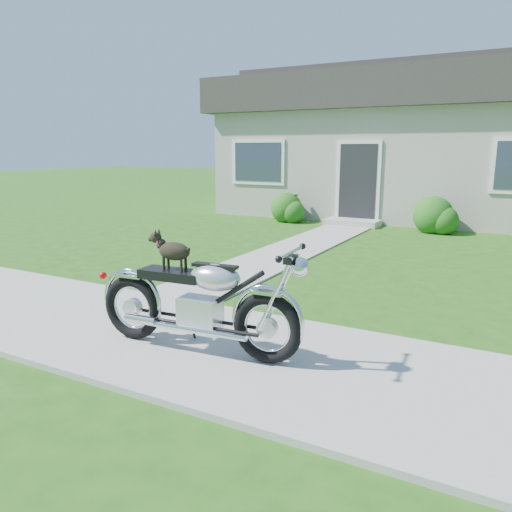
% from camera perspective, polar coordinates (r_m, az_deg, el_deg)
% --- Properties ---
extents(ground, '(80.00, 80.00, 0.00)m').
position_cam_1_polar(ground, '(5.08, -3.29, -10.66)').
color(ground, '#235114').
rests_on(ground, ground).
extents(sidewalk, '(24.00, 2.20, 0.04)m').
position_cam_1_polar(sidewalk, '(5.07, -3.29, -10.45)').
color(sidewalk, '#9E9B93').
rests_on(sidewalk, ground).
extents(walkway, '(1.20, 8.00, 0.03)m').
position_cam_1_polar(walkway, '(10.01, 4.52, 0.84)').
color(walkway, '#9E9B93').
rests_on(walkway, ground).
extents(house, '(12.60, 7.03, 4.50)m').
position_cam_1_polar(house, '(16.16, 20.19, 12.08)').
color(house, '#AAA699').
rests_on(house, ground).
extents(shrub_row, '(9.13, 0.97, 0.97)m').
position_cam_1_polar(shrub_row, '(12.61, 23.96, 3.89)').
color(shrub_row, '#235D18').
rests_on(shrub_row, ground).
extents(potted_plant_left, '(0.61, 0.70, 0.76)m').
position_cam_1_polar(potted_plant_left, '(13.90, 3.59, 5.55)').
color(potted_plant_left, '#185616').
rests_on(potted_plant_left, ground).
extents(potted_plant_right, '(0.53, 0.53, 0.67)m').
position_cam_1_polar(potted_plant_right, '(12.75, 20.37, 4.02)').
color(potted_plant_right, '#1D6B21').
rests_on(potted_plant_right, ground).
extents(motorcycle_with_dog, '(2.22, 0.60, 1.14)m').
position_cam_1_polar(motorcycle_with_dog, '(4.82, -6.51, -5.12)').
color(motorcycle_with_dog, black).
rests_on(motorcycle_with_dog, sidewalk).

